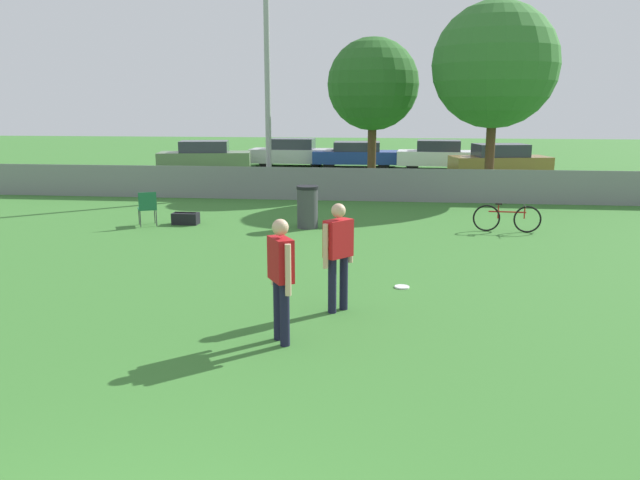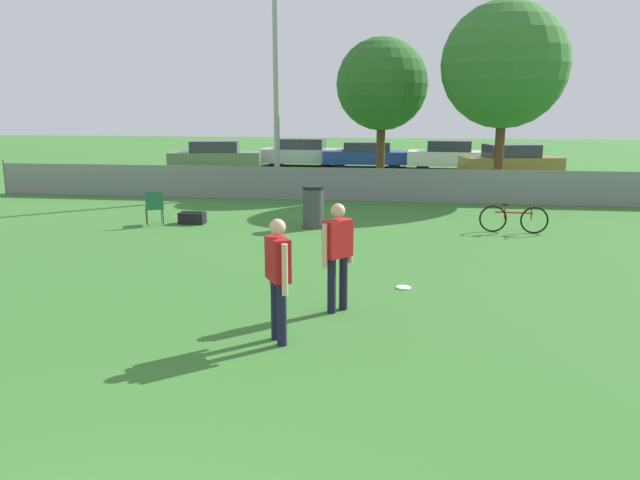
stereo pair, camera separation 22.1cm
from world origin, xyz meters
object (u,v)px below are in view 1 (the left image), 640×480
Objects in this scene: folding_chair_sideline at (147,206)px; trash_bin at (307,207)px; frisbee_disc at (402,287)px; parked_car_silver at (292,153)px; light_pole at (267,32)px; parked_car_white at (438,155)px; parked_car_tan at (500,161)px; player_thrower_red at (281,271)px; parked_car_blue at (357,155)px; tree_far_right at (495,65)px; parked_car_olive at (205,156)px; gear_bag_sideline at (186,218)px; tree_near_pole at (373,85)px; player_defender_red at (338,249)px; bicycle_sideline at (507,218)px.

folding_chair_sideline is 0.83× the size of trash_bin.
parked_car_silver reaches higher than frisbee_disc.
light_pole is 8.79× the size of trash_bin.
parked_car_tan is (2.47, -3.34, 0.00)m from parked_car_white.
player_thrower_red is 24.26m from parked_car_white.
parked_car_blue is (-0.49, 24.49, -0.34)m from player_thrower_red.
tree_far_right is 13.97m from parked_car_silver.
tree_far_right is 6.00× the size of trash_bin.
tree_far_right is (7.73, 0.26, -1.15)m from light_pole.
parked_car_olive is at bearing 168.75° from player_thrower_red.
parked_car_silver is at bearing 94.75° from light_pole.
frisbee_disc is at bearing -67.86° from light_pole.
gear_bag_sideline is at bearing -90.14° from parked_car_silver.
parked_car_tan reaches higher than parked_car_silver.
folding_chair_sideline is at bearing -158.96° from gear_bag_sideline.
parked_car_silver reaches higher than folding_chair_sideline.
player_defender_red is (0.04, -14.43, -2.88)m from tree_near_pole.
parked_car_olive is (-2.81, 14.24, 0.16)m from folding_chair_sideline.
parked_car_white is at bearing 74.70° from trash_bin.
player_thrower_red is 9.23m from folding_chair_sideline.
frisbee_disc is at bearing 4.89° from player_defender_red.
parked_car_olive is 1.07× the size of parked_car_silver.
frisbee_disc is at bearing -91.95° from parked_car_white.
parked_car_blue is (0.27, 16.50, 0.10)m from trash_bin.
parked_car_blue is (2.53, 10.31, -4.93)m from light_pole.
light_pole is at bearing -105.79° from parked_car_blue.
parked_car_olive is (-12.07, 13.96, 0.33)m from bicycle_sideline.
frisbee_disc is 5.75m from trash_bin.
parked_car_tan reaches higher than parked_car_blue.
tree_far_right reaches higher than tree_near_pole.
parked_car_tan is at bearing 51.00° from gear_bag_sideline.
parked_car_olive reaches higher than parked_car_white.
light_pole is 8.29m from trash_bin.
parked_car_olive is at bearing -166.73° from parked_car_white.
bicycle_sideline is at bearing -64.64° from tree_near_pole.
trash_bin reaches higher than gear_bag_sideline.
parked_car_olive is (-7.03, 14.01, 0.14)m from trash_bin.
parked_car_white is (-1.10, 9.54, -3.73)m from tree_far_right.
player_defender_red is 23.83m from parked_car_silver.
parked_car_silver is at bearing 177.29° from parked_car_white.
player_defender_red reaches higher than bicycle_sideline.
parked_car_tan reaches higher than parked_car_white.
tree_far_right is 9.31m from trash_bin.
player_thrower_red is 0.37× the size of parked_car_blue.
tree_far_right is 12.85m from frisbee_disc.
light_pole reaches higher than parked_car_tan.
light_pole is 2.14× the size of parked_car_tan.
tree_near_pole is at bearing -149.89° from parked_car_tan.
parked_car_white is at bearing -145.46° from folding_chair_sideline.
gear_bag_sideline is at bearing 173.49° from folding_chair_sideline.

